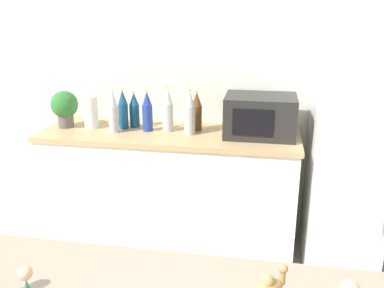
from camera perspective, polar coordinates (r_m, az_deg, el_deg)
The scene contains 13 objects.
wall_back at distance 3.25m, azimuth 5.49°, elevation 8.74°, with size 8.00×0.06×2.55m.
back_counter at distance 3.23m, azimuth -2.92°, elevation -6.25°, with size 1.85×0.63×0.93m.
potted_plant at distance 3.28m, azimuth -16.63°, elevation 4.79°, with size 0.20×0.20×0.27m.
paper_towel_roll at distance 3.21m, azimuth -13.33°, elevation 4.14°, with size 0.10×0.10×0.23m.
microwave at distance 2.97m, azimuth 9.07°, elevation 3.74°, with size 0.48×0.37×0.28m.
back_bottle_0 at distance 3.06m, azimuth -10.45°, elevation 4.21°, with size 0.07×0.07×0.31m.
back_bottle_1 at distance 2.97m, azimuth -0.32°, elevation 4.16°, with size 0.08×0.08×0.32m.
back_bottle_2 at distance 3.06m, azimuth -5.97°, elevation 4.33°, with size 0.07×0.07×0.30m.
back_bottle_3 at distance 3.18m, azimuth -7.70°, elevation 4.52°, with size 0.07×0.07×0.27m.
back_bottle_4 at distance 3.04m, azimuth -3.25°, elevation 4.51°, with size 0.08×0.08×0.32m.
back_bottle_5 at distance 3.15m, azimuth -9.17°, elevation 4.55°, with size 0.07×0.07×0.29m.
back_bottle_6 at distance 3.07m, azimuth 0.63°, elevation 4.37°, with size 0.08×0.08×0.29m.
camel_figurine at distance 1.23m, azimuth 10.21°, elevation -18.19°, with size 0.11×0.09×0.14m.
Camera 1 is at (0.25, -0.46, 1.82)m, focal length 40.00 mm.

